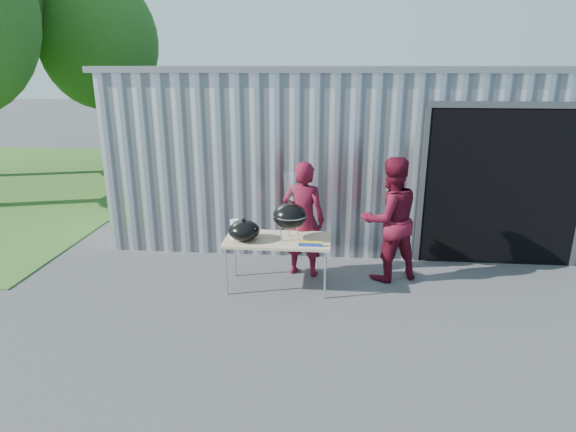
# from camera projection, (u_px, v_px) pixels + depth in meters

# --- Properties ---
(ground) EXTENTS (80.00, 80.00, 0.00)m
(ground) POSITION_uv_depth(u_px,v_px,m) (283.00, 302.00, 6.61)
(ground) COLOR #3D3D3F
(building) EXTENTS (8.20, 6.20, 3.10)m
(building) POSITION_uv_depth(u_px,v_px,m) (346.00, 141.00, 10.43)
(building) COLOR silver
(building) RESTS_ON ground
(tree_far) EXTENTS (3.51, 3.51, 5.82)m
(tree_far) POSITION_uv_depth(u_px,v_px,m) (99.00, 42.00, 14.59)
(tree_far) COLOR #442D19
(tree_far) RESTS_ON ground
(folding_table) EXTENTS (1.50, 0.75, 0.75)m
(folding_table) POSITION_uv_depth(u_px,v_px,m) (278.00, 241.00, 6.86)
(folding_table) COLOR tan
(folding_table) RESTS_ON ground
(kettle_grill) EXTENTS (0.49, 0.49, 0.95)m
(kettle_grill) POSITION_uv_depth(u_px,v_px,m) (290.00, 211.00, 6.70)
(kettle_grill) COLOR black
(kettle_grill) RESTS_ON folding_table
(grill_lid) EXTENTS (0.44, 0.44, 0.32)m
(grill_lid) POSITION_uv_depth(u_px,v_px,m) (244.00, 230.00, 6.75)
(grill_lid) COLOR black
(grill_lid) RESTS_ON folding_table
(paper_towels) EXTENTS (0.12, 0.12, 0.28)m
(paper_towels) POSITION_uv_depth(u_px,v_px,m) (235.00, 229.00, 6.81)
(paper_towels) COLOR white
(paper_towels) RESTS_ON folding_table
(white_tub) EXTENTS (0.20, 0.15, 0.10)m
(white_tub) POSITION_uv_depth(u_px,v_px,m) (242.00, 229.00, 7.09)
(white_tub) COLOR white
(white_tub) RESTS_ON folding_table
(foil_box) EXTENTS (0.32, 0.06, 0.06)m
(foil_box) POSITION_uv_depth(u_px,v_px,m) (310.00, 244.00, 6.56)
(foil_box) COLOR #1934A4
(foil_box) RESTS_ON folding_table
(person_cook) EXTENTS (0.73, 0.56, 1.78)m
(person_cook) POSITION_uv_depth(u_px,v_px,m) (304.00, 219.00, 7.26)
(person_cook) COLOR #590D1E
(person_cook) RESTS_ON ground
(person_bystander) EXTENTS (1.11, 1.00, 1.87)m
(person_bystander) POSITION_uv_depth(u_px,v_px,m) (390.00, 219.00, 7.10)
(person_bystander) COLOR #590D1E
(person_bystander) RESTS_ON ground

